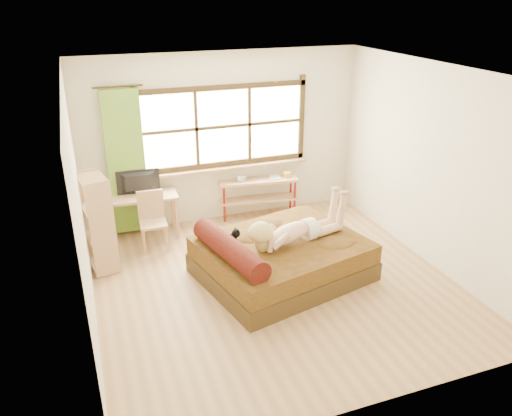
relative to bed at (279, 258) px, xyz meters
name	(u,v)px	position (x,y,z in m)	size (l,w,h in m)	color
floor	(275,283)	(-0.11, -0.14, -0.28)	(4.50, 4.50, 0.00)	#9E754C
ceiling	(278,72)	(-0.11, -0.14, 2.42)	(4.50, 4.50, 0.00)	white
wall_back	(223,139)	(-0.11, 2.11, 1.07)	(4.50, 4.50, 0.00)	silver
wall_front	(379,282)	(-0.11, -2.39, 1.07)	(4.50, 4.50, 0.00)	silver
wall_left	(80,214)	(-2.36, -0.14, 1.07)	(4.50, 4.50, 0.00)	silver
wall_right	(431,166)	(2.14, -0.14, 1.07)	(4.50, 4.50, 0.00)	silver
window	(224,129)	(-0.11, 2.08, 1.23)	(2.80, 0.16, 1.46)	#FFEDBF
curtain	(126,163)	(-1.66, 1.99, 0.87)	(0.55, 0.10, 2.20)	#539027
bed	(279,258)	(0.00, 0.00, 0.00)	(2.37, 2.06, 0.78)	#30200E
woman	(295,220)	(0.20, -0.04, 0.54)	(1.43, 0.41, 0.61)	#D5A389
kitten	(227,238)	(-0.67, 0.11, 0.36)	(0.31, 0.12, 0.25)	black
desk	(141,201)	(-1.52, 1.81, 0.31)	(1.11, 0.55, 0.68)	tan
monitor	(139,183)	(-1.52, 1.86, 0.59)	(0.64, 0.08, 0.37)	black
chair	(152,217)	(-1.42, 1.44, 0.20)	(0.40, 0.40, 0.85)	tan
pipe_shelf	(259,189)	(0.43, 1.93, 0.20)	(1.34, 0.50, 0.74)	tan
cup	(241,179)	(0.12, 1.93, 0.42)	(0.13, 0.13, 0.10)	gray
book	(270,177)	(0.62, 1.93, 0.38)	(0.17, 0.23, 0.02)	gray
bookshelf	(97,222)	(-2.19, 1.07, 0.40)	(0.43, 0.63, 1.33)	tan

